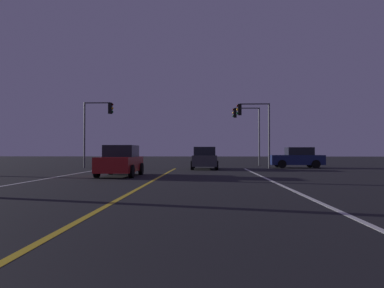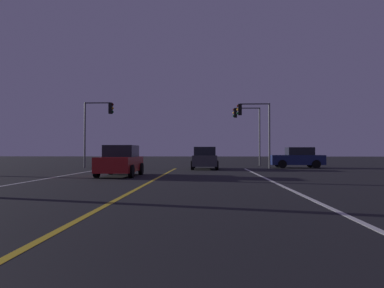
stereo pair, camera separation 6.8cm
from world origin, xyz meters
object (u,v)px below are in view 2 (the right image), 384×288
at_px(car_crossing_side, 297,158).
at_px(traffic_light_near_right, 254,120).
at_px(car_ahead_far, 205,158).
at_px(traffic_light_far_right, 247,123).
at_px(car_oncoming, 121,161).
at_px(traffic_light_near_left, 98,120).

bearing_deg(car_crossing_side, traffic_light_near_right, 16.75).
xyz_separation_m(car_ahead_far, traffic_light_far_right, (3.99, 6.89, 3.27)).
bearing_deg(car_ahead_far, car_oncoming, 150.42).
height_order(car_crossing_side, traffic_light_far_right, traffic_light_far_right).
bearing_deg(car_crossing_side, traffic_light_far_right, -50.04).
xyz_separation_m(traffic_light_near_right, traffic_light_near_left, (-12.65, 0.00, 0.10)).
height_order(car_ahead_far, traffic_light_near_left, traffic_light_near_left).
xyz_separation_m(car_ahead_far, traffic_light_near_left, (-8.73, 1.39, 3.15)).
relative_size(car_ahead_far, car_oncoming, 1.00).
bearing_deg(traffic_light_far_right, car_crossing_side, 129.96).
bearing_deg(traffic_light_near_right, car_crossing_side, -163.25).
distance_m(car_oncoming, traffic_light_near_left, 10.81).
xyz_separation_m(car_crossing_side, traffic_light_near_left, (-16.38, -1.12, 3.15)).
xyz_separation_m(car_crossing_side, car_ahead_far, (-7.65, -2.51, 0.00)).
xyz_separation_m(car_oncoming, traffic_light_near_right, (8.52, 9.48, 3.06)).
distance_m(car_crossing_side, traffic_light_far_right, 6.58).
relative_size(car_crossing_side, traffic_light_near_left, 0.80).
distance_m(traffic_light_near_right, traffic_light_far_right, 5.50).
xyz_separation_m(car_crossing_side, traffic_light_near_right, (-3.73, -1.12, 3.06)).
xyz_separation_m(car_oncoming, traffic_light_near_left, (-4.13, 9.48, 3.15)).
bearing_deg(traffic_light_near_right, traffic_light_far_right, -90.63).
bearing_deg(car_ahead_far, car_crossing_side, -71.84).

